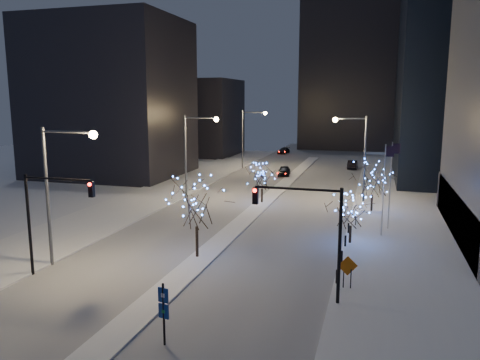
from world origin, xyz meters
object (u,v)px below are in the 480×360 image
at_px(street_lamp_w_far, 248,131).
at_px(holiday_tree_plaza_near, 351,211).
at_px(holiday_tree_median_near, 196,203).
at_px(holiday_tree_plaza_far, 373,180).
at_px(street_lamp_east, 357,147).
at_px(car_mid, 353,164).
at_px(traffic_signal_west, 47,209).
at_px(traffic_signal_east, 313,224).
at_px(street_lamp_w_mid, 193,145).
at_px(car_near, 284,171).
at_px(holiday_tree_median_far, 262,177).
at_px(construction_sign, 348,269).
at_px(street_lamp_w_near, 59,178).
at_px(car_far, 284,151).
at_px(wayfinding_sign, 164,308).

relative_size(street_lamp_w_far, holiday_tree_plaza_near, 2.38).
distance_m(holiday_tree_median_near, holiday_tree_plaza_far, 22.67).
xyz_separation_m(street_lamp_east, car_mid, (-1.68, 27.15, -5.71)).
bearing_deg(traffic_signal_west, traffic_signal_east, 3.29).
relative_size(street_lamp_w_mid, car_near, 2.21).
bearing_deg(street_lamp_w_far, car_near, -38.42).
bearing_deg(street_lamp_east, car_near, 125.73).
bearing_deg(street_lamp_east, holiday_tree_median_far, -159.08).
bearing_deg(holiday_tree_plaza_far, traffic_signal_east, -97.26).
bearing_deg(street_lamp_w_mid, holiday_tree_median_near, -67.55).
height_order(car_near, holiday_tree_plaza_far, holiday_tree_plaza_far).
distance_m(street_lamp_east, traffic_signal_east, 29.08).
height_order(street_lamp_w_far, holiday_tree_median_far, street_lamp_w_far).
xyz_separation_m(car_near, holiday_tree_median_near, (1.10, -39.77, 3.51)).
bearing_deg(holiday_tree_median_near, street_lamp_w_mid, 112.45).
bearing_deg(car_mid, street_lamp_w_far, 17.68).
height_order(street_lamp_w_mid, car_mid, street_lamp_w_mid).
height_order(holiday_tree_plaza_far, construction_sign, holiday_tree_plaza_far).
xyz_separation_m(street_lamp_w_near, street_lamp_east, (19.02, 28.00, -0.05)).
height_order(car_near, construction_sign, construction_sign).
xyz_separation_m(holiday_tree_plaza_near, construction_sign, (0.38, -9.76, -1.43)).
bearing_deg(car_mid, holiday_tree_plaza_near, 93.87).
bearing_deg(car_mid, street_lamp_w_near, 73.69).
distance_m(street_lamp_w_mid, car_near, 21.28).
relative_size(street_lamp_w_far, traffic_signal_west, 1.43).
xyz_separation_m(street_lamp_east, car_far, (-17.46, 45.70, -5.80)).
distance_m(traffic_signal_east, holiday_tree_median_near, 10.77).
bearing_deg(traffic_signal_west, street_lamp_w_far, 90.55).
xyz_separation_m(holiday_tree_median_near, holiday_tree_median_far, (0.22, 19.74, -1.23)).
bearing_deg(construction_sign, holiday_tree_plaza_far, 70.78).
relative_size(car_mid, car_far, 1.00).
bearing_deg(holiday_tree_plaza_far, car_far, 111.05).
height_order(traffic_signal_east, holiday_tree_median_far, traffic_signal_east).
xyz_separation_m(wayfinding_sign, construction_sign, (8.13, 9.39, -0.55)).
relative_size(car_far, wayfinding_sign, 1.40).
distance_m(street_lamp_w_mid, holiday_tree_plaza_near, 24.15).
relative_size(street_lamp_w_near, holiday_tree_median_near, 1.59).
bearing_deg(street_lamp_east, street_lamp_w_near, -124.19).
bearing_deg(street_lamp_w_far, holiday_tree_median_far, -71.34).
relative_size(traffic_signal_west, holiday_tree_median_far, 1.48).
bearing_deg(street_lamp_w_near, construction_sign, 4.00).
bearing_deg(construction_sign, holiday_tree_median_near, 149.16).
bearing_deg(holiday_tree_median_far, street_lamp_w_far, 108.66).
xyz_separation_m(street_lamp_w_mid, car_far, (1.56, 48.70, -5.85)).
bearing_deg(construction_sign, car_far, 87.97).
distance_m(car_far, holiday_tree_plaza_near, 65.10).
xyz_separation_m(street_lamp_w_near, traffic_signal_east, (17.88, -1.00, -1.74)).
xyz_separation_m(car_mid, holiday_tree_median_near, (-8.81, -50.82, 3.54)).
bearing_deg(wayfinding_sign, holiday_tree_median_far, 106.56).
bearing_deg(street_lamp_w_near, traffic_signal_west, -76.04).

